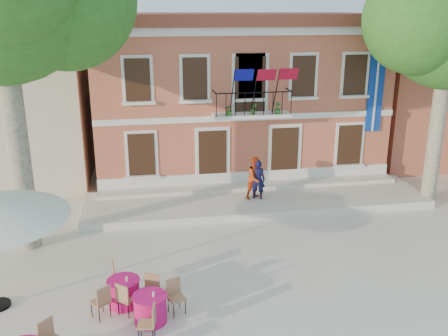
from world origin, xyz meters
TOP-DOWN VIEW (x-y plane):
  - ground at (0.00, 0.00)m, footprint 90.00×90.00m
  - main_building at (2.00, 9.99)m, footprint 13.50×9.59m
  - neighbor_east at (14.00, 11.00)m, footprint 9.40×9.40m
  - terrace at (2.00, 4.40)m, footprint 14.00×3.40m
  - pedestrian_navy at (1.99, 4.25)m, footprint 0.69×0.57m
  - pedestrian_orange at (1.93, 4.34)m, footprint 1.05×0.96m
  - cafe_table_0 at (-3.27, -2.19)m, footprint 1.86×1.73m
  - cafe_table_1 at (-2.58, -3.08)m, footprint 1.85×1.74m

SIDE VIEW (x-z plane):
  - ground at x=0.00m, z-range 0.00..0.00m
  - terrace at x=2.00m, z-range 0.00..0.30m
  - cafe_table_0 at x=-3.27m, z-range -0.05..0.90m
  - cafe_table_1 at x=-2.58m, z-range -0.05..0.90m
  - pedestrian_navy at x=1.99m, z-range 0.30..1.93m
  - pedestrian_orange at x=1.93m, z-range 0.30..2.03m
  - neighbor_east at x=14.00m, z-range 0.02..6.42m
  - main_building at x=2.00m, z-range 0.03..7.53m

